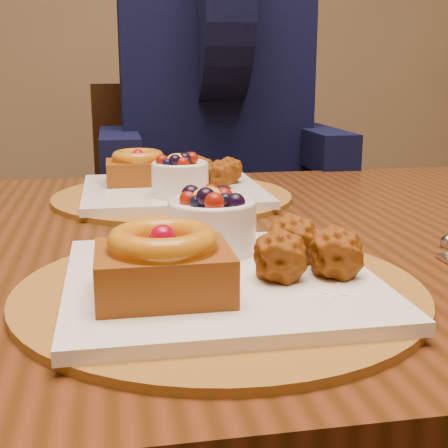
% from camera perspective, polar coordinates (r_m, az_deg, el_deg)
% --- Properties ---
extents(dining_table, '(1.60, 0.90, 0.76)m').
position_cam_1_polar(dining_table, '(0.81, -3.05, -6.18)').
color(dining_table, '#391F0A').
rests_on(dining_table, ground).
extents(place_setting_near, '(0.38, 0.38, 0.09)m').
position_cam_1_polar(place_setting_near, '(0.58, -0.74, -3.91)').
color(place_setting_near, brown).
rests_on(place_setting_near, dining_table).
extents(place_setting_far, '(0.38, 0.38, 0.08)m').
position_cam_1_polar(place_setting_far, '(1.00, -4.85, 3.52)').
color(place_setting_far, brown).
rests_on(place_setting_far, dining_table).
extents(chair_far, '(0.48, 0.48, 0.92)m').
position_cam_1_polar(chair_far, '(1.57, -2.92, -2.55)').
color(chair_far, black).
rests_on(chair_far, ground).
extents(diner, '(0.52, 0.50, 0.86)m').
position_cam_1_polar(diner, '(1.48, -0.98, 12.38)').
color(diner, black).
rests_on(diner, ground).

